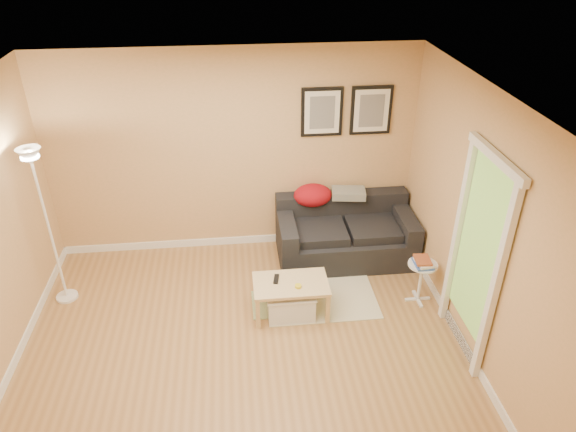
{
  "coord_description": "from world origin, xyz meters",
  "views": [
    {
      "loc": [
        0.02,
        -3.99,
        3.89
      ],
      "look_at": [
        0.55,
        0.85,
        1.05
      ],
      "focal_mm": 32.9,
      "sensor_mm": 36.0,
      "label": 1
    }
  ],
  "objects_px": {
    "floor_lamp": "(50,233)",
    "book_stack": "(423,262)",
    "sofa": "(346,232)",
    "storage_bin": "(291,303)",
    "coffee_table": "(291,298)",
    "side_table": "(420,282)"
  },
  "relations": [
    {
      "from": "side_table",
      "to": "book_stack",
      "type": "xyz_separation_m",
      "value": [
        -0.01,
        -0.01,
        0.29
      ]
    },
    {
      "from": "floor_lamp",
      "to": "book_stack",
      "type": "bearing_deg",
      "value": -7.03
    },
    {
      "from": "sofa",
      "to": "storage_bin",
      "type": "distance_m",
      "value": 1.35
    },
    {
      "from": "floor_lamp",
      "to": "sofa",
      "type": "bearing_deg",
      "value": 8.04
    },
    {
      "from": "floor_lamp",
      "to": "coffee_table",
      "type": "bearing_deg",
      "value": -11.81
    },
    {
      "from": "storage_bin",
      "to": "floor_lamp",
      "type": "relative_size",
      "value": 0.28
    },
    {
      "from": "coffee_table",
      "to": "side_table",
      "type": "relative_size",
      "value": 1.61
    },
    {
      "from": "book_stack",
      "to": "floor_lamp",
      "type": "distance_m",
      "value": 4.06
    },
    {
      "from": "sofa",
      "to": "storage_bin",
      "type": "xyz_separation_m",
      "value": [
        -0.82,
        -1.05,
        -0.21
      ]
    },
    {
      "from": "sofa",
      "to": "book_stack",
      "type": "distance_m",
      "value": 1.18
    },
    {
      "from": "coffee_table",
      "to": "storage_bin",
      "type": "height_order",
      "value": "coffee_table"
    },
    {
      "from": "sofa",
      "to": "floor_lamp",
      "type": "bearing_deg",
      "value": -171.96
    },
    {
      "from": "sofa",
      "to": "floor_lamp",
      "type": "distance_m",
      "value": 3.43
    },
    {
      "from": "side_table",
      "to": "book_stack",
      "type": "height_order",
      "value": "book_stack"
    },
    {
      "from": "sofa",
      "to": "coffee_table",
      "type": "distance_m",
      "value": 1.31
    },
    {
      "from": "side_table",
      "to": "sofa",
      "type": "bearing_deg",
      "value": 124.75
    },
    {
      "from": "side_table",
      "to": "book_stack",
      "type": "relative_size",
      "value": 2.04
    },
    {
      "from": "side_table",
      "to": "floor_lamp",
      "type": "bearing_deg",
      "value": 173.18
    },
    {
      "from": "coffee_table",
      "to": "side_table",
      "type": "xyz_separation_m",
      "value": [
        1.48,
        0.05,
        0.05
      ]
    },
    {
      "from": "sofa",
      "to": "coffee_table",
      "type": "relative_size",
      "value": 2.1
    },
    {
      "from": "sofa",
      "to": "book_stack",
      "type": "xyz_separation_m",
      "value": [
        0.66,
        -0.97,
        0.17
      ]
    },
    {
      "from": "book_stack",
      "to": "storage_bin",
      "type": "bearing_deg",
      "value": 179.2
    }
  ]
}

